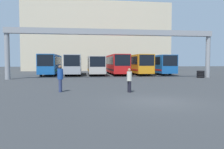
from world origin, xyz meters
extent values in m
plane|color=#2D3033|center=(0.00, 0.00, 0.00)|extent=(200.00, 200.00, 0.00)
cube|color=beige|center=(0.00, 48.18, 8.53)|extent=(36.66, 12.00, 17.05)
cylinder|color=gray|center=(-12.98, 16.93, 2.78)|extent=(0.60, 0.60, 5.56)
cylinder|color=gray|center=(12.98, 16.93, 2.78)|extent=(0.60, 0.60, 5.56)
cube|color=gray|center=(0.00, 16.93, 5.91)|extent=(26.56, 0.80, 0.70)
cube|color=#1959A5|center=(-9.13, 25.90, 1.81)|extent=(2.46, 10.73, 2.92)
cube|color=black|center=(-9.13, 20.55, 2.35)|extent=(2.26, 0.06, 1.64)
cube|color=black|center=(-9.13, 25.90, 2.35)|extent=(2.49, 9.12, 1.23)
cube|color=#268C4C|center=(-9.13, 25.90, 0.88)|extent=(2.49, 10.20, 0.24)
cylinder|color=black|center=(-10.20, 22.89, 0.45)|extent=(0.28, 0.90, 0.90)
cylinder|color=black|center=(-8.06, 22.89, 0.45)|extent=(0.28, 0.90, 0.90)
cylinder|color=black|center=(-10.20, 28.91, 0.45)|extent=(0.28, 0.90, 0.90)
cylinder|color=black|center=(-8.06, 28.91, 0.45)|extent=(0.28, 0.90, 0.90)
cube|color=#999EA5|center=(-5.48, 26.18, 1.79)|extent=(2.45, 11.30, 2.87)
cube|color=black|center=(-5.48, 20.55, 2.32)|extent=(2.25, 0.06, 1.61)
cube|color=black|center=(-5.48, 26.18, 2.32)|extent=(2.48, 9.61, 1.21)
cube|color=black|center=(-5.48, 26.18, 0.87)|extent=(2.48, 10.74, 0.24)
cylinder|color=black|center=(-6.54, 23.02, 0.49)|extent=(0.28, 0.98, 0.98)
cylinder|color=black|center=(-4.41, 23.02, 0.49)|extent=(0.28, 0.98, 0.98)
cylinder|color=black|center=(-6.54, 29.35, 0.49)|extent=(0.28, 0.98, 0.98)
cylinder|color=black|center=(-4.41, 29.35, 0.49)|extent=(0.28, 0.98, 0.98)
cube|color=beige|center=(-1.83, 25.53, 1.69)|extent=(2.45, 10.00, 2.68)
cube|color=black|center=(-1.83, 20.55, 2.18)|extent=(2.26, 0.06, 1.50)
cube|color=black|center=(-1.83, 25.53, 2.18)|extent=(2.48, 8.50, 1.12)
cube|color=orange|center=(-1.83, 25.53, 0.83)|extent=(2.48, 9.50, 0.24)
cylinder|color=black|center=(-2.89, 22.73, 0.53)|extent=(0.28, 1.06, 1.06)
cylinder|color=black|center=(-0.76, 22.73, 0.53)|extent=(0.28, 1.06, 1.06)
cylinder|color=black|center=(-2.89, 28.33, 0.53)|extent=(0.28, 1.06, 1.06)
cylinder|color=black|center=(-0.76, 28.33, 0.53)|extent=(0.28, 1.06, 1.06)
cube|color=red|center=(1.83, 26.47, 1.83)|extent=(2.55, 11.87, 2.97)
cube|color=black|center=(1.83, 20.55, 2.39)|extent=(2.35, 0.06, 1.66)
cube|color=black|center=(1.83, 26.47, 2.39)|extent=(2.58, 10.09, 1.25)
cube|color=black|center=(1.83, 26.47, 0.88)|extent=(2.58, 11.28, 0.24)
cylinder|color=black|center=(0.71, 23.15, 0.45)|extent=(0.28, 0.90, 0.90)
cylinder|color=black|center=(2.94, 23.15, 0.45)|extent=(0.28, 0.90, 0.90)
cylinder|color=black|center=(0.71, 29.79, 0.45)|extent=(0.28, 0.90, 0.90)
cylinder|color=black|center=(2.94, 29.79, 0.45)|extent=(0.28, 0.90, 0.90)
cube|color=orange|center=(5.48, 25.96, 1.83)|extent=(2.51, 10.85, 2.96)
cube|color=black|center=(5.48, 20.55, 2.38)|extent=(2.31, 0.06, 1.66)
cube|color=black|center=(5.48, 25.96, 2.38)|extent=(2.54, 9.23, 1.25)
cube|color=red|center=(5.48, 25.96, 0.88)|extent=(2.54, 10.31, 0.24)
cylinder|color=black|center=(4.38, 22.92, 0.55)|extent=(0.28, 1.10, 1.10)
cylinder|color=black|center=(6.57, 22.92, 0.55)|extent=(0.28, 1.10, 1.10)
cylinder|color=black|center=(4.38, 29.00, 0.55)|extent=(0.28, 1.10, 1.10)
cylinder|color=black|center=(6.57, 29.00, 0.55)|extent=(0.28, 1.10, 1.10)
cube|color=#1959A5|center=(9.13, 26.78, 1.79)|extent=(2.51, 12.48, 2.89)
cube|color=black|center=(9.13, 20.55, 2.33)|extent=(2.31, 0.06, 1.62)
cube|color=black|center=(9.13, 26.78, 2.33)|extent=(2.54, 10.61, 1.21)
cube|color=red|center=(9.13, 26.78, 0.87)|extent=(2.54, 11.86, 0.24)
cylinder|color=black|center=(8.03, 23.28, 0.50)|extent=(0.28, 1.00, 1.00)
cylinder|color=black|center=(10.23, 23.28, 0.50)|extent=(0.28, 1.00, 1.00)
cylinder|color=black|center=(8.03, 30.27, 0.50)|extent=(0.28, 1.00, 1.00)
cylinder|color=black|center=(10.23, 30.27, 0.50)|extent=(0.28, 1.00, 1.00)
cylinder|color=navy|center=(-5.49, 4.64, 0.44)|extent=(0.20, 0.20, 0.89)
cylinder|color=navy|center=(-5.51, 4.46, 0.44)|extent=(0.20, 0.20, 0.89)
cylinder|color=navy|center=(-5.50, 4.55, 1.25)|extent=(0.39, 0.39, 0.74)
sphere|color=brown|center=(-5.50, 4.55, 1.74)|extent=(0.24, 0.24, 0.24)
cylinder|color=black|center=(-0.75, 3.68, 0.39)|extent=(0.18, 0.18, 0.78)
cylinder|color=black|center=(-0.80, 3.83, 0.39)|extent=(0.18, 0.18, 0.78)
cylinder|color=beige|center=(-0.78, 3.76, 1.11)|extent=(0.34, 0.34, 0.65)
sphere|color=#8C6647|center=(-0.78, 3.76, 1.54)|extent=(0.21, 0.21, 0.21)
torus|color=black|center=(11.77, 16.56, 0.12)|extent=(1.04, 1.04, 0.24)
torus|color=black|center=(11.77, 16.56, 0.36)|extent=(1.04, 1.04, 0.24)
torus|color=black|center=(11.77, 16.56, 0.60)|extent=(1.04, 1.04, 0.24)
torus|color=black|center=(11.77, 16.56, 0.84)|extent=(1.04, 1.04, 0.24)
camera|label=1|loc=(-3.94, -10.89, 2.06)|focal=35.00mm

